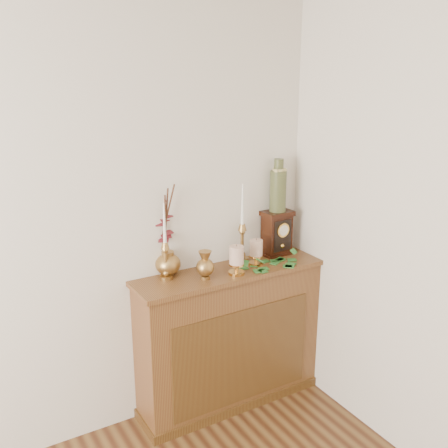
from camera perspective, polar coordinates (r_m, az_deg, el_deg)
console_shelf at (r=3.45m, az=0.67°, el=-12.63°), size 1.24×0.34×0.93m
candlestick_left at (r=3.06m, az=-6.40°, el=-3.35°), size 0.08×0.08×0.46m
candlestick_center at (r=3.32m, az=1.99°, el=-1.35°), size 0.08×0.08×0.50m
bud_vase at (r=3.07m, az=-2.07°, el=-4.52°), size 0.11×0.11×0.17m
ginger_jar at (r=3.12m, az=-6.49°, el=-1.00°), size 0.23×0.25×0.56m
pillar_candle_left at (r=3.13m, az=1.37°, el=-3.80°), size 0.10×0.10×0.19m
pillar_candle_right at (r=3.29m, az=3.52°, el=-2.95°), size 0.09×0.09×0.17m
ivy_garland at (r=3.26m, az=4.76°, el=-4.61°), size 0.55×0.23×0.09m
mantel_clock at (r=3.47m, az=5.78°, el=-1.01°), size 0.20×0.15×0.30m
ceramic_vase at (r=3.39m, az=5.91°, el=3.91°), size 0.11×0.11×0.34m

